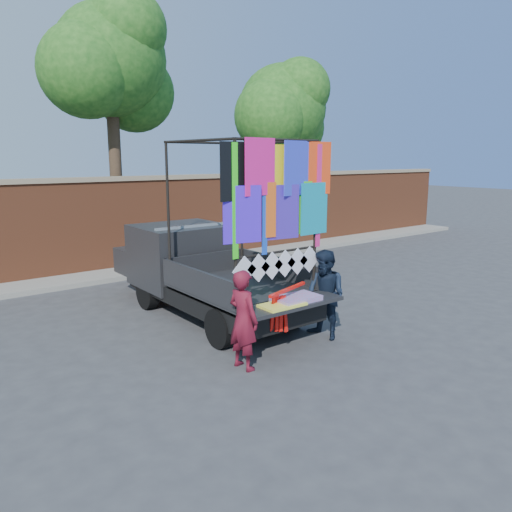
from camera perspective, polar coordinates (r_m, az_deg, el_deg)
ground at (r=8.55m, az=0.24°, el=-10.30°), size 90.00×90.00×0.00m
brick_wall at (r=14.26m, az=-17.33°, el=3.45°), size 30.00×0.45×2.61m
curb at (r=13.84m, az=-16.01°, el=-2.04°), size 30.00×1.20×0.12m
tree_mid at (r=15.76m, az=-16.15°, el=20.19°), size 4.20×3.30×7.73m
tree_right at (r=19.07m, az=3.23°, el=16.11°), size 4.20×3.30×6.62m
pickup_truck at (r=10.42m, az=-6.99°, el=-1.41°), size 2.17×5.44×3.43m
woman at (r=7.48m, az=-1.47°, el=-7.30°), size 0.43×0.60×1.52m
man at (r=8.78m, az=7.93°, el=-4.41°), size 0.64×0.79×1.57m
streamer_bundle at (r=8.00m, az=3.07°, el=-5.43°), size 1.01×0.37×0.71m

